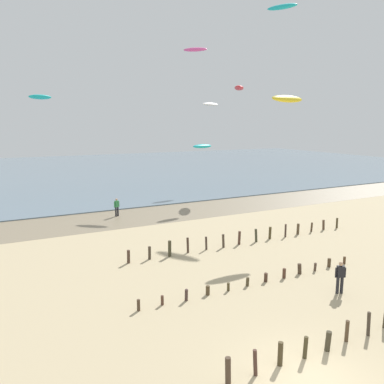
{
  "coord_description": "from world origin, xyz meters",
  "views": [
    {
      "loc": [
        -9.1,
        -8.87,
        8.67
      ],
      "look_at": [
        2.17,
        12.91,
        4.32
      ],
      "focal_mm": 36.36,
      "sensor_mm": 36.0,
      "label": 1
    }
  ],
  "objects_px": {
    "person_mid_beach": "(117,207)",
    "kite_aloft_11": "(202,146)",
    "person_left_flank": "(340,276)",
    "kite_aloft_0": "(210,104)",
    "kite_aloft_8": "(282,7)",
    "kite_aloft_9": "(239,88)",
    "kite_aloft_10": "(287,99)",
    "kite_aloft_7": "(40,97)",
    "kite_aloft_4": "(195,49)"
  },
  "relations": [
    {
      "from": "person_mid_beach",
      "to": "kite_aloft_11",
      "type": "bearing_deg",
      "value": 1.86
    },
    {
      "from": "person_left_flank",
      "to": "kite_aloft_0",
      "type": "relative_size",
      "value": 0.61
    },
    {
      "from": "person_mid_beach",
      "to": "kite_aloft_8",
      "type": "xyz_separation_m",
      "value": [
        19.6,
        0.83,
        20.36
      ]
    },
    {
      "from": "person_mid_beach",
      "to": "kite_aloft_9",
      "type": "height_order",
      "value": "kite_aloft_9"
    },
    {
      "from": "person_mid_beach",
      "to": "kite_aloft_0",
      "type": "xyz_separation_m",
      "value": [
        16.4,
        10.92,
        10.23
      ]
    },
    {
      "from": "kite_aloft_9",
      "to": "kite_aloft_10",
      "type": "distance_m",
      "value": 19.67
    },
    {
      "from": "person_left_flank",
      "to": "kite_aloft_7",
      "type": "height_order",
      "value": "kite_aloft_7"
    },
    {
      "from": "kite_aloft_4",
      "to": "kite_aloft_7",
      "type": "relative_size",
      "value": 1.15
    },
    {
      "from": "person_mid_beach",
      "to": "kite_aloft_7",
      "type": "relative_size",
      "value": 0.67
    },
    {
      "from": "kite_aloft_0",
      "to": "person_mid_beach",
      "type": "bearing_deg",
      "value": 22.64
    },
    {
      "from": "person_left_flank",
      "to": "kite_aloft_7",
      "type": "distance_m",
      "value": 34.16
    },
    {
      "from": "kite_aloft_9",
      "to": "kite_aloft_11",
      "type": "xyz_separation_m",
      "value": [
        -9.04,
        -6.85,
        -6.74
      ]
    },
    {
      "from": "kite_aloft_0",
      "to": "kite_aloft_4",
      "type": "xyz_separation_m",
      "value": [
        -3.51,
        -2.35,
        6.33
      ]
    },
    {
      "from": "person_left_flank",
      "to": "kite_aloft_10",
      "type": "xyz_separation_m",
      "value": [
        5.52,
        11.01,
        9.64
      ]
    },
    {
      "from": "person_left_flank",
      "to": "kite_aloft_8",
      "type": "xyz_separation_m",
      "value": [
        14.31,
        22.65,
        20.36
      ]
    },
    {
      "from": "kite_aloft_8",
      "to": "kite_aloft_10",
      "type": "xyz_separation_m",
      "value": [
        -8.79,
        -11.64,
        -10.72
      ]
    },
    {
      "from": "kite_aloft_4",
      "to": "kite_aloft_11",
      "type": "distance_m",
      "value": 14.32
    },
    {
      "from": "kite_aloft_11",
      "to": "kite_aloft_9",
      "type": "bearing_deg",
      "value": 23.86
    },
    {
      "from": "kite_aloft_7",
      "to": "person_mid_beach",
      "type": "bearing_deg",
      "value": -84.27
    },
    {
      "from": "kite_aloft_7",
      "to": "kite_aloft_9",
      "type": "distance_m",
      "value": 23.67
    },
    {
      "from": "kite_aloft_9",
      "to": "kite_aloft_11",
      "type": "relative_size",
      "value": 1.38
    },
    {
      "from": "kite_aloft_10",
      "to": "kite_aloft_11",
      "type": "distance_m",
      "value": 11.98
    },
    {
      "from": "kite_aloft_7",
      "to": "kite_aloft_10",
      "type": "xyz_separation_m",
      "value": [
        15.94,
        -19.79,
        -0.81
      ]
    },
    {
      "from": "person_left_flank",
      "to": "kite_aloft_4",
      "type": "relative_size",
      "value": 0.58
    },
    {
      "from": "kite_aloft_10",
      "to": "kite_aloft_11",
      "type": "height_order",
      "value": "kite_aloft_10"
    },
    {
      "from": "person_mid_beach",
      "to": "kite_aloft_4",
      "type": "xyz_separation_m",
      "value": [
        12.89,
        8.57,
        16.56
      ]
    },
    {
      "from": "person_mid_beach",
      "to": "kite_aloft_8",
      "type": "bearing_deg",
      "value": 2.42
    },
    {
      "from": "kite_aloft_7",
      "to": "kite_aloft_10",
      "type": "height_order",
      "value": "kite_aloft_7"
    },
    {
      "from": "kite_aloft_4",
      "to": "kite_aloft_9",
      "type": "distance_m",
      "value": 7.2
    },
    {
      "from": "kite_aloft_10",
      "to": "kite_aloft_11",
      "type": "relative_size",
      "value": 1.22
    },
    {
      "from": "person_mid_beach",
      "to": "kite_aloft_8",
      "type": "relative_size",
      "value": 0.5
    },
    {
      "from": "kite_aloft_4",
      "to": "person_left_flank",
      "type": "bearing_deg",
      "value": 114.86
    },
    {
      "from": "kite_aloft_4",
      "to": "kite_aloft_8",
      "type": "bearing_deg",
      "value": 169.81
    },
    {
      "from": "kite_aloft_7",
      "to": "kite_aloft_11",
      "type": "height_order",
      "value": "kite_aloft_7"
    },
    {
      "from": "kite_aloft_9",
      "to": "kite_aloft_10",
      "type": "xyz_separation_m",
      "value": [
        -7.6,
        -17.96,
        -2.51
      ]
    },
    {
      "from": "kite_aloft_0",
      "to": "kite_aloft_9",
      "type": "xyz_separation_m",
      "value": [
        2.01,
        -3.76,
        1.92
      ]
    },
    {
      "from": "person_left_flank",
      "to": "kite_aloft_9",
      "type": "relative_size",
      "value": 0.51
    },
    {
      "from": "person_mid_beach",
      "to": "kite_aloft_11",
      "type": "relative_size",
      "value": 0.7
    },
    {
      "from": "kite_aloft_7",
      "to": "kite_aloft_10",
      "type": "distance_m",
      "value": 25.43
    },
    {
      "from": "person_left_flank",
      "to": "kite_aloft_4",
      "type": "bearing_deg",
      "value": 75.96
    },
    {
      "from": "kite_aloft_10",
      "to": "kite_aloft_7",
      "type": "bearing_deg",
      "value": 127.6
    },
    {
      "from": "person_mid_beach",
      "to": "kite_aloft_4",
      "type": "height_order",
      "value": "kite_aloft_4"
    },
    {
      "from": "person_left_flank",
      "to": "kite_aloft_10",
      "type": "distance_m",
      "value": 15.64
    },
    {
      "from": "kite_aloft_0",
      "to": "kite_aloft_9",
      "type": "height_order",
      "value": "kite_aloft_9"
    },
    {
      "from": "kite_aloft_0",
      "to": "kite_aloft_7",
      "type": "distance_m",
      "value": 21.62
    },
    {
      "from": "person_mid_beach",
      "to": "kite_aloft_10",
      "type": "bearing_deg",
      "value": -45.01
    },
    {
      "from": "kite_aloft_4",
      "to": "kite_aloft_8",
      "type": "distance_m",
      "value": 10.93
    },
    {
      "from": "kite_aloft_7",
      "to": "kite_aloft_10",
      "type": "bearing_deg",
      "value": -75.16
    },
    {
      "from": "kite_aloft_10",
      "to": "kite_aloft_8",
      "type": "bearing_deg",
      "value": 51.69
    },
    {
      "from": "person_mid_beach",
      "to": "kite_aloft_0",
      "type": "height_order",
      "value": "kite_aloft_0"
    }
  ]
}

